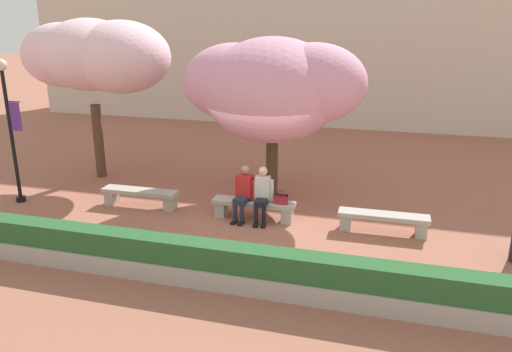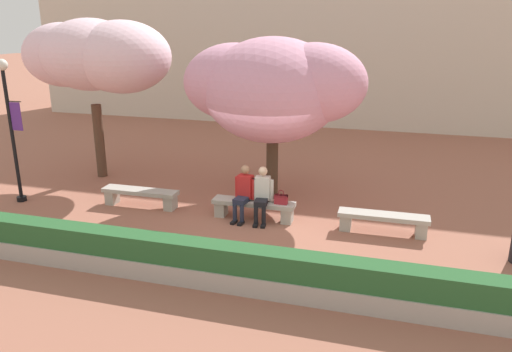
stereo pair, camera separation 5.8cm
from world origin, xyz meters
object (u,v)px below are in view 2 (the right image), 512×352
(person_seated_left, at_px, (244,191))
(lamp_post_with_banner, at_px, (10,118))
(stone_bench_west_end, at_px, (140,195))
(cherry_tree_main, at_px, (272,87))
(cherry_tree_secondary, at_px, (97,56))
(stone_bench_near_west, at_px, (254,206))
(stone_bench_center, at_px, (383,220))
(person_seated_right, at_px, (262,192))
(handbag, at_px, (281,199))

(person_seated_left, relative_size, lamp_post_with_banner, 0.36)
(stone_bench_west_end, relative_size, person_seated_left, 1.52)
(cherry_tree_main, relative_size, cherry_tree_secondary, 1.02)
(stone_bench_near_west, height_order, person_seated_left, person_seated_left)
(stone_bench_near_west, height_order, cherry_tree_secondary, cherry_tree_secondary)
(person_seated_left, xyz_separation_m, cherry_tree_secondary, (-4.98, 2.10, 2.83))
(person_seated_left, bearing_deg, stone_bench_center, 0.95)
(stone_bench_west_end, bearing_deg, cherry_tree_main, 28.11)
(stone_bench_near_west, xyz_separation_m, person_seated_right, (0.22, -0.05, 0.39))
(stone_bench_west_end, xyz_separation_m, person_seated_right, (3.19, -0.05, 0.39))
(stone_bench_west_end, xyz_separation_m, person_seated_left, (2.74, -0.05, 0.39))
(stone_bench_center, xyz_separation_m, cherry_tree_secondary, (-8.17, 2.05, 3.22))
(stone_bench_west_end, distance_m, cherry_tree_secondary, 4.42)
(person_seated_right, height_order, lamp_post_with_banner, lamp_post_with_banner)
(person_seated_right, xyz_separation_m, cherry_tree_secondary, (-5.42, 2.10, 2.83))
(stone_bench_center, xyz_separation_m, cherry_tree_main, (-2.95, 1.59, 2.60))
(handbag, height_order, cherry_tree_secondary, cherry_tree_secondary)
(stone_bench_west_end, height_order, cherry_tree_secondary, cherry_tree_secondary)
(stone_bench_near_west, bearing_deg, cherry_tree_secondary, 158.53)
(person_seated_left, relative_size, person_seated_right, 1.00)
(stone_bench_center, distance_m, lamp_post_with_banner, 9.30)
(person_seated_right, height_order, cherry_tree_secondary, cherry_tree_secondary)
(lamp_post_with_banner, bearing_deg, handbag, 4.14)
(person_seated_right, distance_m, cherry_tree_main, 2.76)
(stone_bench_near_west, height_order, person_seated_right, person_seated_right)
(stone_bench_near_west, distance_m, person_seated_right, 0.45)
(stone_bench_west_end, relative_size, lamp_post_with_banner, 0.54)
(handbag, bearing_deg, lamp_post_with_banner, -175.86)
(stone_bench_west_end, distance_m, lamp_post_with_banner, 3.71)
(stone_bench_near_west, bearing_deg, stone_bench_west_end, 180.00)
(handbag, bearing_deg, stone_bench_west_end, 179.65)
(stone_bench_near_west, height_order, cherry_tree_main, cherry_tree_main)
(stone_bench_west_end, relative_size, handbag, 5.79)
(handbag, bearing_deg, stone_bench_center, 0.55)
(stone_bench_west_end, xyz_separation_m, stone_bench_center, (5.93, 0.00, 0.00))
(person_seated_right, bearing_deg, stone_bench_center, 1.11)
(stone_bench_near_west, bearing_deg, cherry_tree_main, 89.44)
(person_seated_left, bearing_deg, handbag, 2.00)
(person_seated_right, distance_m, cherry_tree_secondary, 6.47)
(stone_bench_near_west, distance_m, cherry_tree_secondary, 6.45)
(person_seated_right, relative_size, handbag, 3.81)
(handbag, xyz_separation_m, lamp_post_with_banner, (-6.79, -0.49, 1.60))
(stone_bench_center, height_order, person_seated_right, person_seated_right)
(handbag, relative_size, cherry_tree_main, 0.07)
(person_seated_left, distance_m, cherry_tree_main, 2.77)
(person_seated_right, height_order, cherry_tree_main, cherry_tree_main)
(cherry_tree_main, bearing_deg, person_seated_right, -82.86)
(stone_bench_west_end, xyz_separation_m, cherry_tree_secondary, (-2.24, 2.05, 3.22))
(stone_bench_west_end, height_order, stone_bench_center, same)
(person_seated_left, relative_size, cherry_tree_main, 0.28)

